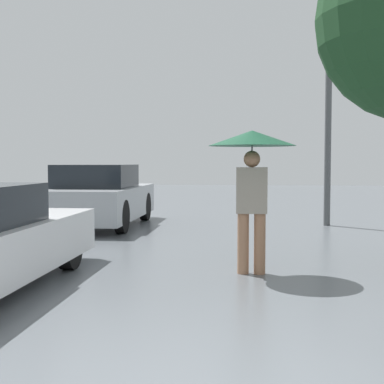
{
  "coord_description": "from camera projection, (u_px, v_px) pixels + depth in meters",
  "views": [
    {
      "loc": [
        -0.09,
        -2.63,
        1.41
      ],
      "look_at": [
        -0.78,
        4.09,
        1.03
      ],
      "focal_mm": 50.0,
      "sensor_mm": 36.0,
      "label": 1
    }
  ],
  "objects": [
    {
      "name": "pedestrian",
      "position": [
        252.0,
        157.0,
        6.66
      ],
      "size": [
        1.1,
        1.1,
        1.8
      ],
      "color": "#9E7051",
      "rests_on": "ground_plane"
    },
    {
      "name": "parked_car_farthest",
      "position": [
        99.0,
        197.0,
        11.75
      ],
      "size": [
        1.77,
        3.88,
        1.35
      ],
      "color": "#9EA3A8",
      "rests_on": "ground_plane"
    },
    {
      "name": "street_lamp",
      "position": [
        328.0,
        102.0,
        11.7
      ],
      "size": [
        0.4,
        0.4,
        4.0
      ],
      "color": "#515456",
      "rests_on": "ground_plane"
    }
  ]
}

